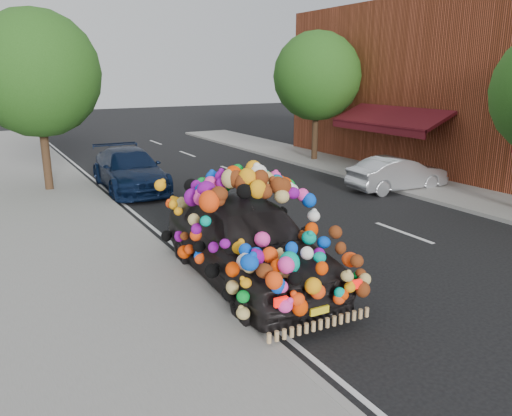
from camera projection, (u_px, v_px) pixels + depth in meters
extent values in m
plane|color=black|center=(289.00, 257.00, 11.39)|extent=(100.00, 100.00, 0.00)
cube|color=gray|center=(96.00, 295.00, 9.32)|extent=(4.00, 60.00, 0.12)
cube|color=gray|center=(193.00, 274.00, 10.25)|extent=(0.15, 60.00, 0.13)
cube|color=gray|center=(435.00, 189.00, 17.80)|extent=(3.00, 40.00, 0.12)
cube|color=#530F17|center=(389.00, 117.00, 19.95)|extent=(1.62, 5.20, 0.75)
cube|color=#530F17|center=(375.00, 128.00, 19.69)|extent=(0.06, 5.20, 0.35)
cylinder|color=#332114|center=(46.00, 154.00, 17.17)|extent=(0.28, 0.28, 2.73)
sphere|color=#215015|center=(37.00, 74.00, 16.47)|extent=(4.20, 4.20, 4.20)
cylinder|color=#332114|center=(315.00, 133.00, 23.24)|extent=(0.28, 0.28, 2.64)
sphere|color=#215015|center=(317.00, 76.00, 22.56)|extent=(4.00, 4.00, 4.00)
imported|color=black|center=(247.00, 240.00, 9.89)|extent=(2.27, 5.15, 1.72)
cube|color=red|center=(281.00, 302.00, 7.42)|extent=(0.22, 0.07, 0.14)
cube|color=red|center=(356.00, 284.00, 8.02)|extent=(0.22, 0.07, 0.14)
cube|color=yellow|center=(319.00, 311.00, 7.79)|extent=(0.34, 0.06, 0.12)
imported|color=black|center=(130.00, 170.00, 17.77)|extent=(2.22, 5.01, 1.43)
imported|color=#9FA1A6|center=(397.00, 174.00, 17.65)|extent=(3.72, 1.55, 1.20)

